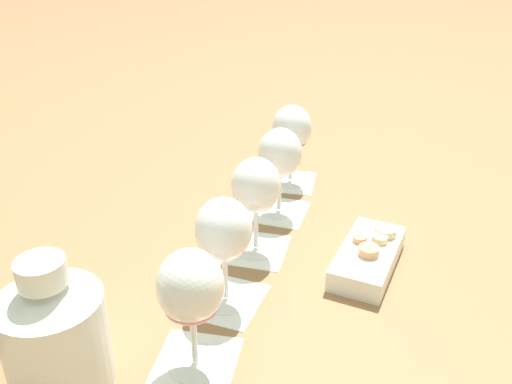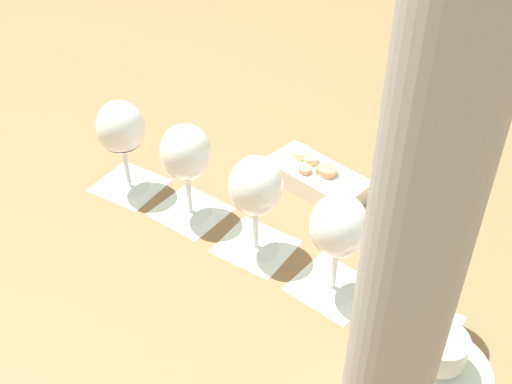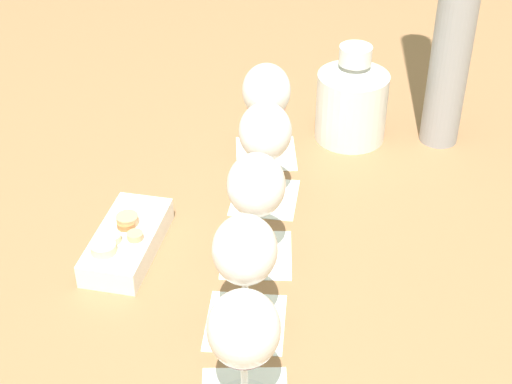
% 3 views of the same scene
% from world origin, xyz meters
% --- Properties ---
extents(ground_plane, '(8.00, 8.00, 0.00)m').
position_xyz_m(ground_plane, '(0.00, 0.00, 0.00)').
color(ground_plane, '#936642').
extents(tasting_card_0, '(0.14, 0.14, 0.00)m').
position_xyz_m(tasting_card_0, '(-0.24, -0.10, 0.00)').
color(tasting_card_0, white).
rests_on(tasting_card_0, ground_plane).
extents(tasting_card_1, '(0.13, 0.13, 0.00)m').
position_xyz_m(tasting_card_1, '(-0.13, -0.05, 0.00)').
color(tasting_card_1, white).
rests_on(tasting_card_1, ground_plane).
extents(tasting_card_2, '(0.14, 0.13, 0.00)m').
position_xyz_m(tasting_card_2, '(0.00, -0.00, 0.00)').
color(tasting_card_2, white).
rests_on(tasting_card_2, ground_plane).
extents(tasting_card_3, '(0.13, 0.13, 0.00)m').
position_xyz_m(tasting_card_3, '(0.13, 0.05, 0.00)').
color(tasting_card_3, white).
rests_on(tasting_card_3, ground_plane).
extents(tasting_card_4, '(0.14, 0.14, 0.00)m').
position_xyz_m(tasting_card_4, '(0.24, 0.10, 0.00)').
color(tasting_card_4, white).
rests_on(tasting_card_4, ground_plane).
extents(wine_glass_0, '(0.08, 0.08, 0.16)m').
position_xyz_m(wine_glass_0, '(-0.24, -0.10, 0.11)').
color(wine_glass_0, white).
rests_on(wine_glass_0, tasting_card_0).
extents(wine_glass_1, '(0.08, 0.08, 0.16)m').
position_xyz_m(wine_glass_1, '(-0.13, -0.05, 0.11)').
color(wine_glass_1, white).
rests_on(wine_glass_1, tasting_card_1).
extents(wine_glass_2, '(0.08, 0.08, 0.16)m').
position_xyz_m(wine_glass_2, '(0.00, -0.00, 0.11)').
color(wine_glass_2, white).
rests_on(wine_glass_2, tasting_card_2).
extents(wine_glass_3, '(0.08, 0.08, 0.16)m').
position_xyz_m(wine_glass_3, '(0.13, 0.05, 0.11)').
color(wine_glass_3, white).
rests_on(wine_glass_3, tasting_card_3).
extents(wine_glass_4, '(0.08, 0.08, 0.16)m').
position_xyz_m(wine_glass_4, '(0.24, 0.10, 0.11)').
color(wine_glass_4, white).
rests_on(wine_glass_4, tasting_card_4).
extents(snack_dish, '(0.19, 0.12, 0.05)m').
position_xyz_m(snack_dish, '(0.07, -0.17, 0.02)').
color(snack_dish, white).
rests_on(snack_dish, ground_plane).
extents(umbrella_pole, '(0.06, 0.06, 0.89)m').
position_xyz_m(umbrella_pole, '(-0.42, 0.15, 0.45)').
color(umbrella_pole, '#99999E').
rests_on(umbrella_pole, ground_plane).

